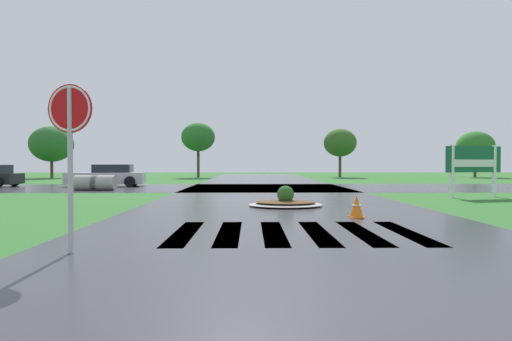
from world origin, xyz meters
The scene contains 11 objects.
ground_plane centered at (0.00, 0.00, -0.05)m, with size 120.00×120.00×0.10m, color #2D6628.
asphalt_roadway centered at (0.00, 10.00, 0.00)m, with size 9.18×80.00×0.01m, color #35353A.
asphalt_cross_road centered at (0.00, 20.07, 0.00)m, with size 90.00×8.26×0.01m, color #35353A.
crosswalk_stripes centered at (0.00, 4.71, 0.00)m, with size 4.95×3.05×0.01m.
stop_sign centered at (-3.73, 2.87, 1.97)m, with size 0.75×0.19×2.65m.
estate_billboard centered at (8.30, 13.17, 1.47)m, with size 2.54×0.58×2.18m.
median_island centered at (0.23, 9.76, 0.15)m, with size 2.41×1.88×0.68m.
car_white_sedan centered at (-9.72, 21.56, 0.63)m, with size 4.74×2.42×1.35m.
drainage_pipe_stack centered at (-9.08, 17.89, 0.40)m, with size 2.15×0.87×0.79m.
traffic_cone centered at (1.85, 7.01, 0.28)m, with size 0.37×0.37×0.58m.
background_treeline centered at (-1.21, 37.47, 3.46)m, with size 46.43×5.47×5.53m.
Camera 1 is at (-0.91, -3.52, 1.41)m, focal length 28.53 mm.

